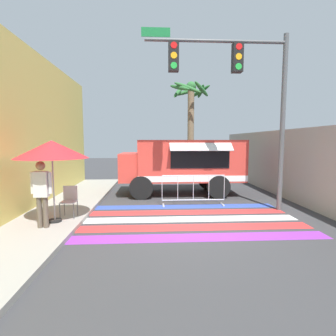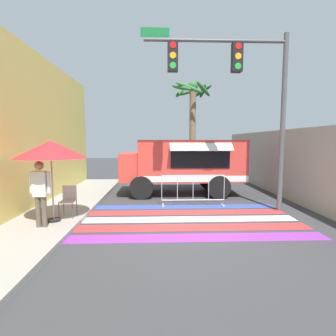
% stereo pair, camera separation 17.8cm
% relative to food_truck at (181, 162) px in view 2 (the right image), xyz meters
% --- Properties ---
extents(ground_plane, '(60.00, 60.00, 0.00)m').
position_rel_food_truck_xyz_m(ground_plane, '(-0.09, -4.18, -1.43)').
color(ground_plane, '#38383A').
extents(sidewalk_left, '(4.40, 16.00, 0.12)m').
position_rel_food_truck_xyz_m(sidewalk_left, '(-5.41, -4.18, -1.37)').
color(sidewalk_left, '#99968E').
rests_on(sidewalk_left, ground_plane).
extents(concrete_wall_right, '(0.20, 16.00, 2.81)m').
position_rel_food_truck_xyz_m(concrete_wall_right, '(4.25, -1.18, -0.03)').
color(concrete_wall_right, '#A39E93').
rests_on(concrete_wall_right, ground_plane).
extents(crosswalk_painted, '(6.40, 3.60, 0.01)m').
position_rel_food_truck_xyz_m(crosswalk_painted, '(-0.09, -3.81, -1.43)').
color(crosswalk_painted, purple).
rests_on(crosswalk_painted, ground_plane).
extents(food_truck, '(5.24, 2.70, 2.38)m').
position_rel_food_truck_xyz_m(food_truck, '(0.00, 0.00, 0.00)').
color(food_truck, '#D13D33').
rests_on(food_truck, ground_plane).
extents(traffic_signal_pole, '(4.70, 0.29, 5.84)m').
position_rel_food_truck_xyz_m(traffic_signal_pole, '(1.52, -2.93, 2.80)').
color(traffic_signal_pole, '#515456').
rests_on(traffic_signal_pole, ground_plane).
extents(patio_umbrella, '(1.91, 1.91, 2.23)m').
position_rel_food_truck_xyz_m(patio_umbrella, '(-3.91, -4.25, 0.67)').
color(patio_umbrella, black).
rests_on(patio_umbrella, sidewalk_left).
extents(folding_chair, '(0.41, 0.41, 0.90)m').
position_rel_food_truck_xyz_m(folding_chair, '(-3.65, -3.76, -0.76)').
color(folding_chair, '#4C4C51').
rests_on(folding_chair, sidewalk_left).
extents(vendor_person, '(0.53, 0.22, 1.70)m').
position_rel_food_truck_xyz_m(vendor_person, '(-4.02, -4.73, -0.34)').
color(vendor_person, brown).
rests_on(vendor_person, sidewalk_left).
extents(barricade_front, '(2.30, 0.44, 1.12)m').
position_rel_food_truck_xyz_m(barricade_front, '(0.25, -2.12, -0.87)').
color(barricade_front, '#B7BABF').
rests_on(barricade_front, ground_plane).
extents(palm_tree, '(2.57, 2.52, 5.86)m').
position_rel_food_truck_xyz_m(palm_tree, '(1.04, 4.38, 2.65)').
color(palm_tree, '#7A664C').
rests_on(palm_tree, ground_plane).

